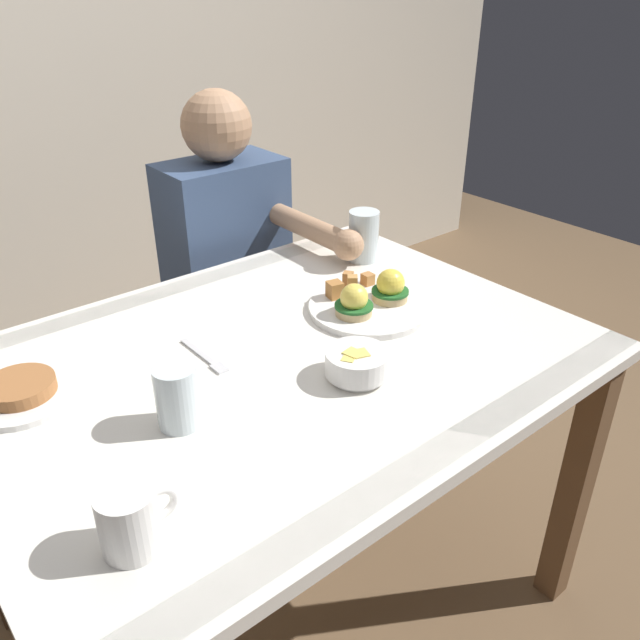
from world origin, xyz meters
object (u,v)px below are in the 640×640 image
object	(u,v)px
fork	(206,358)
water_glass_far	(178,400)
side_plate	(21,392)
diner_person	(233,265)
fruit_bowl	(357,364)
eggs_benedict_plate	(370,301)
coffee_mug	(130,518)
water_glass_near	(363,239)
dining_table	(281,397)

from	to	relation	value
fork	water_glass_far	xyz separation A→B (m)	(-0.14, -0.15, 0.05)
side_plate	diner_person	distance (m)	0.84
fruit_bowl	fork	distance (m)	0.30
side_plate	fork	bearing A→B (deg)	-16.26
eggs_benedict_plate	coffee_mug	size ratio (longest dim) A/B	2.43
eggs_benedict_plate	coffee_mug	world-z (taller)	coffee_mug
fruit_bowl	water_glass_near	size ratio (longest dim) A/B	0.91
eggs_benedict_plate	side_plate	world-z (taller)	eggs_benedict_plate
dining_table	diner_person	bearing A→B (deg)	65.76
fork	diner_person	distance (m)	0.66
eggs_benedict_plate	side_plate	xyz separation A→B (m)	(-0.71, 0.15, -0.01)
dining_table	coffee_mug	bearing A→B (deg)	-148.25
fruit_bowl	dining_table	bearing A→B (deg)	111.93
water_glass_far	eggs_benedict_plate	bearing A→B (deg)	10.21
fork	diner_person	size ratio (longest dim) A/B	0.14
eggs_benedict_plate	diner_person	size ratio (longest dim) A/B	0.24
water_glass_near	eggs_benedict_plate	bearing A→B (deg)	-129.83
fruit_bowl	diner_person	bearing A→B (deg)	74.81
coffee_mug	eggs_benedict_plate	bearing A→B (deg)	22.44
fork	water_glass_near	distance (m)	0.60
water_glass_far	diner_person	size ratio (longest dim) A/B	0.10
eggs_benedict_plate	fork	size ratio (longest dim) A/B	1.74
water_glass_near	diner_person	world-z (taller)	diner_person
eggs_benedict_plate	coffee_mug	bearing A→B (deg)	-157.56
dining_table	side_plate	size ratio (longest dim) A/B	6.00
dining_table	diner_person	xyz separation A→B (m)	(0.27, 0.60, 0.02)
eggs_benedict_plate	diner_person	world-z (taller)	diner_person
dining_table	fork	world-z (taller)	fork
dining_table	eggs_benedict_plate	distance (m)	0.30
water_glass_near	water_glass_far	world-z (taller)	water_glass_near
diner_person	dining_table	bearing A→B (deg)	-114.24
water_glass_far	water_glass_near	bearing A→B (deg)	23.93
eggs_benedict_plate	diner_person	distance (m)	0.59
dining_table	diner_person	world-z (taller)	diner_person
fork	diner_person	world-z (taller)	diner_person
dining_table	side_plate	bearing A→B (deg)	159.00
coffee_mug	water_glass_near	xyz separation A→B (m)	(0.88, 0.51, 0.01)
fruit_bowl	diner_person	world-z (taller)	diner_person
water_glass_near	water_glass_far	distance (m)	0.77
eggs_benedict_plate	water_glass_near	bearing A→B (deg)	50.17
coffee_mug	water_glass_far	xyz separation A→B (m)	(0.17, 0.19, -0.00)
coffee_mug	side_plate	distance (m)	0.44
dining_table	water_glass_far	world-z (taller)	water_glass_far
coffee_mug	side_plate	xyz separation A→B (m)	(-0.01, 0.44, -0.04)
coffee_mug	diner_person	xyz separation A→B (m)	(0.70, 0.87, -0.14)
water_glass_near	side_plate	size ratio (longest dim) A/B	0.66
fork	water_glass_near	size ratio (longest dim) A/B	1.18
water_glass_near	side_plate	world-z (taller)	water_glass_near
side_plate	water_glass_far	bearing A→B (deg)	-53.10
diner_person	coffee_mug	bearing A→B (deg)	-129.01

